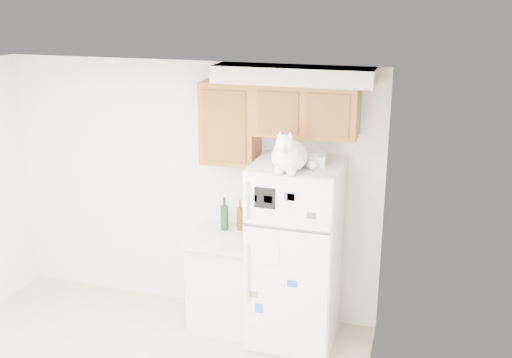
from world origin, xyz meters
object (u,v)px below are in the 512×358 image
at_px(refrigerator, 295,255).
at_px(base_counter, 226,280).
at_px(storage_box_front, 316,161).
at_px(bottle_amber, 240,215).
at_px(cat, 289,155).
at_px(bottle_green, 224,214).
at_px(storage_box_back, 313,157).

relative_size(refrigerator, base_counter, 1.85).
distance_m(storage_box_front, bottle_amber, 1.06).
bearing_deg(base_counter, refrigerator, -6.09).
relative_size(base_counter, cat, 1.73).
height_order(refrigerator, base_counter, refrigerator).
relative_size(refrigerator, bottle_amber, 5.65).
distance_m(base_counter, cat, 1.56).
distance_m(refrigerator, bottle_green, 0.81).
bearing_deg(storage_box_back, bottle_green, -171.76).
bearing_deg(storage_box_front, storage_box_back, 103.27).
bearing_deg(cat, storage_box_front, 50.10).
height_order(cat, bottle_amber, cat).
xyz_separation_m(base_counter, storage_box_front, (0.85, -0.09, 1.28)).
distance_m(cat, bottle_amber, 1.09).
xyz_separation_m(refrigerator, storage_box_front, (0.16, -0.02, 0.89)).
distance_m(refrigerator, bottle_amber, 0.69).
height_order(base_counter, storage_box_front, storage_box_front).
xyz_separation_m(cat, bottle_green, (-0.73, 0.46, -0.76)).
bearing_deg(base_counter, bottle_green, 110.80).
distance_m(storage_box_back, storage_box_front, 0.10).
bearing_deg(bottle_green, bottle_amber, 15.46).
distance_m(storage_box_back, bottle_green, 1.11).
relative_size(cat, storage_box_back, 2.96).
relative_size(cat, bottle_green, 1.63).
height_order(refrigerator, storage_box_front, storage_box_front).
xyz_separation_m(storage_box_front, bottle_amber, (-0.77, 0.28, -0.67)).
bearing_deg(storage_box_back, base_counter, -162.06).
height_order(cat, bottle_green, cat).
bearing_deg(base_counter, bottle_amber, 65.32).
xyz_separation_m(storage_box_front, bottle_green, (-0.91, 0.24, -0.66)).
relative_size(storage_box_back, storage_box_front, 1.20).
relative_size(refrigerator, cat, 3.19).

